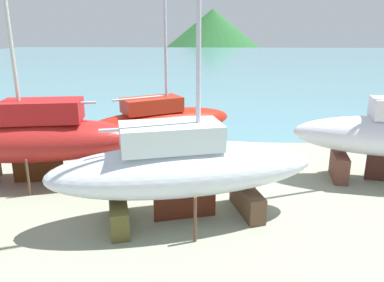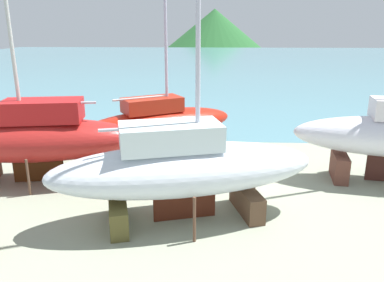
# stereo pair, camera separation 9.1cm
# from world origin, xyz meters

# --- Properties ---
(ground_plane) EXTENTS (38.37, 38.37, 0.00)m
(ground_plane) POSITION_xyz_m (0.00, -3.43, 0.00)
(ground_plane) COLOR gray
(sea_water) EXTENTS (147.40, 119.25, 0.01)m
(sea_water) POSITION_xyz_m (0.00, 65.79, 0.00)
(sea_water) COLOR teal
(sea_water) RESTS_ON ground
(headland_hill) EXTENTS (85.22, 85.22, 33.68)m
(headland_hill) POSITION_xyz_m (0.11, 204.88, 0.00)
(headland_hill) COLOR #27602D
(headland_hill) RESTS_ON ground
(sailboat_far_slipway) EXTENTS (9.77, 7.37, 14.73)m
(sailboat_far_slipway) POSITION_xyz_m (-4.51, 3.08, 2.11)
(sailboat_far_slipway) COLOR #4D361B
(sailboat_far_slipway) RESTS_ON ground
(sailboat_small_center) EXTENTS (11.44, 6.11, 19.48)m
(sailboat_small_center) POSITION_xyz_m (-2.47, -5.01, 2.33)
(sailboat_small_center) COLOR brown
(sailboat_small_center) RESTS_ON ground
(sailboat_mid_port) EXTENTS (10.91, 4.79, 18.71)m
(sailboat_mid_port) POSITION_xyz_m (-10.22, -1.33, 2.35)
(sailboat_mid_port) COLOR brown
(sailboat_mid_port) RESTS_ON ground
(worker) EXTENTS (0.46, 0.28, 1.72)m
(worker) POSITION_xyz_m (1.14, 0.55, 0.89)
(worker) COLOR orange
(worker) RESTS_ON ground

